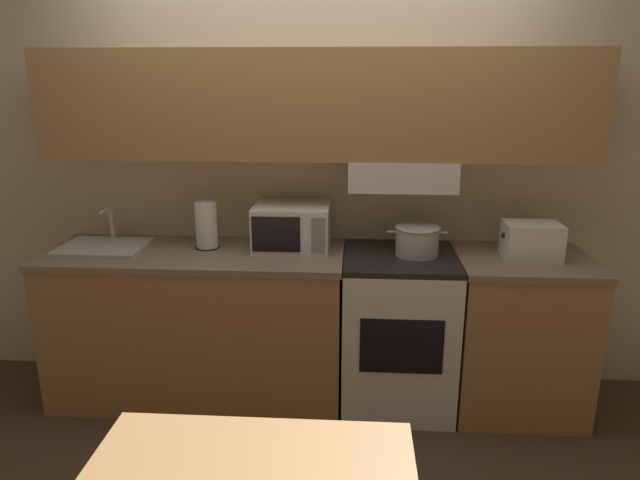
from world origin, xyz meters
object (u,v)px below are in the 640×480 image
cooking_pot (417,240)px  paper_towel_roll (206,225)px  sink_basin (103,247)px  toaster (532,241)px  stove_range (397,330)px  microwave (292,226)px

cooking_pot → paper_towel_roll: 1.17m
paper_towel_roll → sink_basin: bearing=-173.1°
toaster → stove_range: bearing=178.8°
stove_range → cooking_pot: cooking_pot is taller
sink_basin → paper_towel_roll: (0.58, 0.07, 0.11)m
stove_range → paper_towel_roll: 1.23m
stove_range → paper_towel_roll: size_ratio=3.35×
toaster → sink_basin: 2.35m
stove_range → cooking_pot: 0.54m
stove_range → microwave: 0.84m
toaster → paper_towel_roll: (-1.77, 0.09, 0.03)m
microwave → sink_basin: (-1.06, -0.11, -0.11)m
cooking_pot → sink_basin: (-1.75, -0.01, -0.07)m
stove_range → sink_basin: bearing=180.0°
sink_basin → paper_towel_roll: 0.59m
stove_range → microwave: bearing=169.4°
microwave → toaster: bearing=-5.6°
toaster → sink_basin: size_ratio=0.65×
cooking_pot → microwave: microwave is taller
cooking_pot → sink_basin: 1.75m
cooking_pot → paper_towel_roll: bearing=177.1°
microwave → paper_towel_roll: 0.48m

